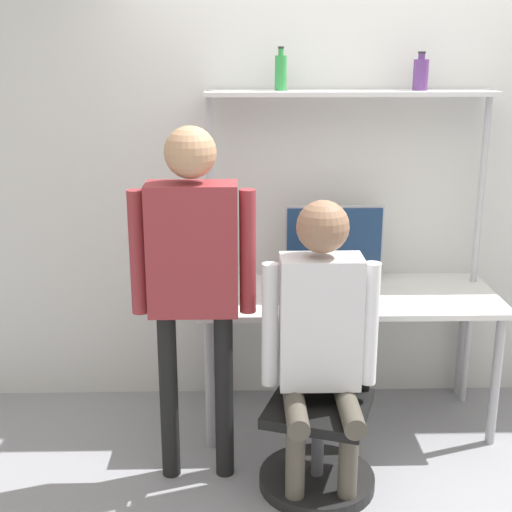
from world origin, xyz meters
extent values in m
plane|color=gray|center=(0.00, 0.00, 0.00)|extent=(12.00, 12.00, 0.00)
cube|color=silver|center=(0.00, 0.75, 1.35)|extent=(8.00, 0.06, 2.70)
cube|color=silver|center=(0.00, 0.37, 0.74)|extent=(1.62, 0.70, 0.03)
cylinder|color=#A5A5AA|center=(-0.75, 0.08, 0.36)|extent=(0.05, 0.05, 0.73)
cylinder|color=#A5A5AA|center=(0.75, 0.08, 0.36)|extent=(0.05, 0.05, 0.73)
cylinder|color=#A5A5AA|center=(-0.75, 0.66, 0.36)|extent=(0.05, 0.05, 0.73)
cylinder|color=#A5A5AA|center=(0.75, 0.66, 0.36)|extent=(0.05, 0.05, 0.73)
cube|color=silver|center=(0.00, 0.56, 1.82)|extent=(1.54, 0.30, 0.02)
cylinder|color=#B2B2B7|center=(-0.75, 0.56, 0.92)|extent=(0.04, 0.04, 1.83)
cylinder|color=#B2B2B7|center=(0.75, 0.56, 0.92)|extent=(0.04, 0.04, 1.83)
cylinder|color=#B7B7BC|center=(-0.06, 0.55, 0.77)|extent=(0.22, 0.22, 0.01)
cylinder|color=#B7B7BC|center=(-0.06, 0.55, 0.83)|extent=(0.06, 0.06, 0.11)
cube|color=#B7B7BC|center=(-0.06, 0.55, 1.04)|extent=(0.56, 0.01, 0.34)
cube|color=navy|center=(-0.06, 0.55, 1.04)|extent=(0.53, 0.02, 0.31)
cube|color=silver|center=(-0.21, 0.19, 0.76)|extent=(0.35, 0.20, 0.01)
cube|color=black|center=(-0.21, 0.18, 0.77)|extent=(0.30, 0.11, 0.00)
cube|color=silver|center=(-0.21, 0.26, 0.86)|extent=(0.35, 0.07, 0.19)
cube|color=black|center=(-0.21, 0.25, 0.86)|extent=(0.31, 0.06, 0.17)
cube|color=silver|center=(0.06, 0.17, 0.76)|extent=(0.07, 0.15, 0.01)
cube|color=black|center=(0.06, 0.17, 0.77)|extent=(0.06, 0.13, 0.00)
cylinder|color=black|center=(-0.22, -0.29, 0.03)|extent=(0.56, 0.56, 0.06)
cylinder|color=#4C4C51|center=(-0.22, -0.29, 0.23)|extent=(0.06, 0.06, 0.33)
cube|color=black|center=(-0.22, -0.29, 0.42)|extent=(0.58, 0.58, 0.05)
cube|color=black|center=(-0.16, -0.09, 0.67)|extent=(0.40, 0.17, 0.45)
cylinder|color=#4C473D|center=(-0.35, -0.46, 0.22)|extent=(0.09, 0.09, 0.44)
cylinder|color=#4C473D|center=(-0.10, -0.46, 0.22)|extent=(0.09, 0.09, 0.44)
cylinder|color=#4C473D|center=(-0.35, -0.43, 0.49)|extent=(0.10, 0.38, 0.10)
cylinder|color=#4C473D|center=(-0.10, -0.43, 0.49)|extent=(0.10, 0.38, 0.10)
cube|color=silver|center=(-0.22, -0.26, 0.84)|extent=(0.37, 0.20, 0.62)
cylinder|color=silver|center=(-0.46, -0.26, 0.83)|extent=(0.08, 0.08, 0.59)
cylinder|color=silver|center=(0.01, -0.26, 0.83)|extent=(0.08, 0.08, 0.59)
sphere|color=#8C664C|center=(-0.22, -0.26, 1.29)|extent=(0.24, 0.24, 0.24)
cylinder|color=black|center=(-0.94, -0.17, 0.43)|extent=(0.09, 0.09, 0.86)
cylinder|color=black|center=(-0.67, -0.17, 0.43)|extent=(0.09, 0.09, 0.86)
cube|color=maroon|center=(-0.81, -0.17, 1.17)|extent=(0.41, 0.20, 0.61)
cylinder|color=maroon|center=(-1.06, -0.17, 1.15)|extent=(0.08, 0.08, 0.58)
cylinder|color=maroon|center=(-0.56, -0.17, 1.15)|extent=(0.08, 0.08, 0.58)
sphere|color=tan|center=(-0.81, -0.17, 1.61)|extent=(0.23, 0.23, 0.23)
cylinder|color=#593372|center=(0.37, 0.56, 1.91)|extent=(0.08, 0.08, 0.16)
cylinder|color=#593372|center=(0.37, 0.56, 2.01)|extent=(0.04, 0.04, 0.03)
cylinder|color=black|center=(0.37, 0.56, 2.03)|extent=(0.04, 0.04, 0.01)
cylinder|color=#2D8C3F|center=(-0.37, 0.56, 1.92)|extent=(0.06, 0.06, 0.18)
cylinder|color=#2D8C3F|center=(-0.37, 0.56, 2.03)|extent=(0.03, 0.03, 0.03)
cylinder|color=black|center=(-0.37, 0.56, 2.05)|extent=(0.03, 0.03, 0.01)
camera|label=1|loc=(-0.59, -3.30, 2.05)|focal=50.00mm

